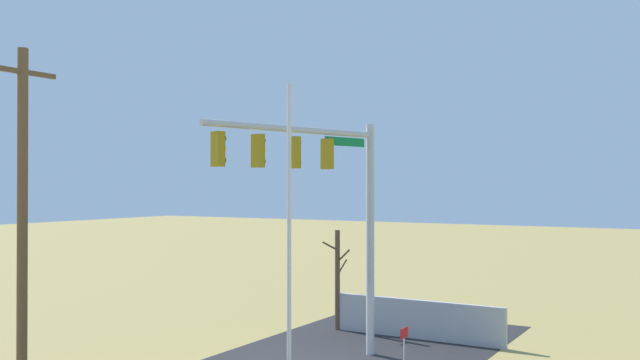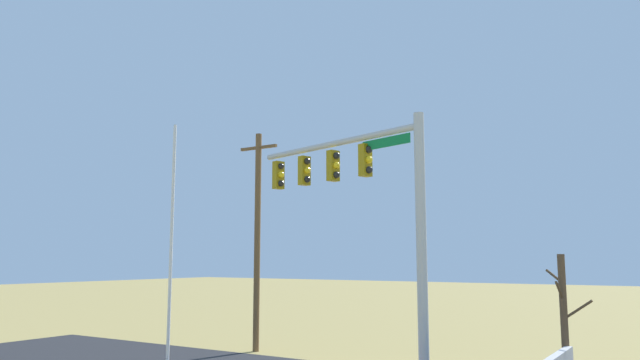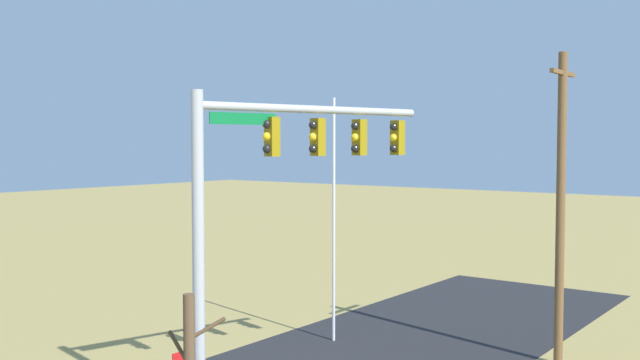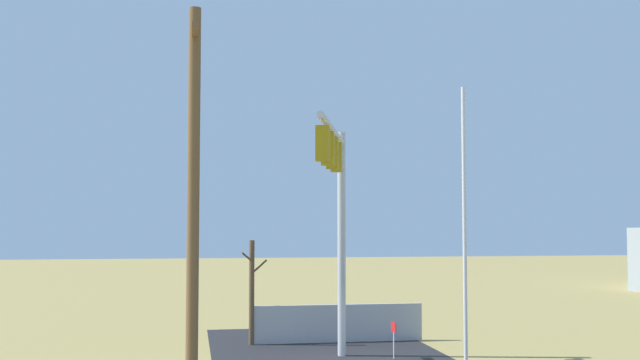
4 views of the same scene
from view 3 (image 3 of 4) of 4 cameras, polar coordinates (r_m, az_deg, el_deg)
The scene contains 4 objects.
road_surface at distance 22.25m, azimuth 4.32°, elevation -14.01°, with size 28.00×8.00×0.01m, color #232326.
signal_mast at distance 17.40m, azimuth -3.71°, elevation -0.18°, with size 6.64×2.08×7.70m.
flagpole at distance 23.25m, azimuth 1.11°, elevation -3.24°, with size 0.10×0.10×7.98m, color silver.
utility_pole at distance 21.87m, azimuth 18.73°, elevation -1.82°, with size 1.90×0.26×9.13m.
Camera 3 is at (13.93, 11.49, 6.46)m, focal length 39.93 mm.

